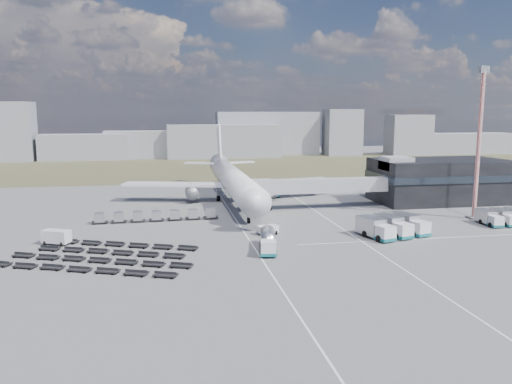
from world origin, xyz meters
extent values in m
plane|color=#565659|center=(0.00, 0.00, 0.00)|extent=(420.00, 420.00, 0.00)
cube|color=#454529|center=(0.00, 110.00, 0.01)|extent=(420.00, 90.00, 0.01)
cube|color=silver|center=(-2.00, 5.00, 0.01)|extent=(0.25, 110.00, 0.01)
cube|color=silver|center=(16.00, 5.00, 0.01)|extent=(0.25, 110.00, 0.01)
cube|color=silver|center=(25.00, -8.00, 0.01)|extent=(40.00, 0.25, 0.01)
cube|color=black|center=(48.00, 24.00, 5.00)|extent=(30.00, 16.00, 10.00)
cube|color=#262D38|center=(48.00, 24.00, 6.20)|extent=(30.40, 16.40, 1.60)
cube|color=#939399|center=(36.00, 22.00, 9.50)|extent=(6.00, 6.00, 3.00)
cube|color=#939399|center=(18.10, 20.50, 5.10)|extent=(29.80, 3.00, 3.00)
cube|color=#939399|center=(4.70, 20.00, 5.10)|extent=(4.00, 3.60, 3.40)
cylinder|color=slate|center=(6.20, 20.50, 2.55)|extent=(0.70, 0.70, 5.10)
cylinder|color=black|center=(6.20, 20.50, 0.45)|extent=(1.40, 0.90, 1.40)
cylinder|color=silver|center=(0.00, 30.00, 5.30)|extent=(5.60, 48.00, 5.60)
cone|color=silver|center=(0.00, 3.50, 5.30)|extent=(5.60, 5.00, 5.60)
cone|color=silver|center=(0.00, 58.00, 6.10)|extent=(5.60, 8.00, 5.60)
cube|color=black|center=(0.00, 5.50, 6.10)|extent=(2.20, 2.00, 0.80)
cube|color=silver|center=(-13.00, 35.00, 4.10)|extent=(25.59, 11.38, 0.50)
cube|color=silver|center=(13.00, 35.00, 4.10)|extent=(25.59, 11.38, 0.50)
cylinder|color=slate|center=(-9.50, 33.00, 2.40)|extent=(3.00, 5.00, 3.00)
cylinder|color=slate|center=(9.50, 33.00, 2.40)|extent=(3.00, 5.00, 3.00)
cube|color=silver|center=(-5.50, 60.00, 6.50)|extent=(9.49, 5.63, 0.35)
cube|color=silver|center=(5.50, 60.00, 6.50)|extent=(9.49, 5.63, 0.35)
cube|color=silver|center=(0.00, 61.00, 11.80)|extent=(0.50, 9.06, 11.45)
cylinder|color=slate|center=(0.00, 9.00, 1.25)|extent=(0.50, 0.50, 2.50)
cylinder|color=slate|center=(-3.20, 34.00, 1.25)|extent=(0.60, 0.60, 2.50)
cylinder|color=slate|center=(3.20, 34.00, 1.25)|extent=(0.60, 0.60, 2.50)
cylinder|color=black|center=(0.00, 9.00, 0.50)|extent=(0.50, 1.20, 1.20)
cube|color=gray|center=(-84.43, 146.75, 12.63)|extent=(27.06, 12.00, 25.27)
cube|color=gray|center=(-50.47, 147.60, 5.65)|extent=(37.86, 12.00, 11.30)
cube|color=gray|center=(-26.03, 150.29, 6.24)|extent=(32.84, 12.00, 12.48)
cube|color=gray|center=(11.16, 146.21, 7.61)|extent=(51.65, 12.00, 15.21)
cube|color=gray|center=(33.87, 157.73, 10.51)|extent=(49.77, 12.00, 21.01)
cube|color=gray|center=(69.57, 150.04, 11.12)|extent=(17.03, 12.00, 22.24)
cube|color=gray|center=(102.34, 146.22, 9.80)|extent=(20.61, 12.00, 19.61)
cube|color=gray|center=(134.36, 146.93, 5.21)|extent=(45.55, 12.00, 10.42)
cube|color=silver|center=(-0.81, -13.60, 1.36)|extent=(2.62, 2.62, 2.15)
cube|color=#12636A|center=(-0.81, -13.60, 0.51)|extent=(2.73, 2.73, 0.47)
cylinder|color=#B7B7BC|center=(0.03, -9.10, 1.78)|extent=(3.58, 7.32, 2.34)
cube|color=slate|center=(0.03, -9.10, 0.70)|extent=(3.49, 7.31, 0.33)
cylinder|color=black|center=(-0.22, -10.48, 0.47)|extent=(2.58, 1.46, 1.03)
cube|color=silver|center=(1.80, -0.32, 0.77)|extent=(3.86, 2.82, 1.54)
cube|color=silver|center=(-32.86, -0.87, 1.17)|extent=(4.83, 3.66, 2.34)
cube|color=silver|center=(11.07, 38.59, 1.60)|extent=(2.53, 6.05, 2.80)
cube|color=#12636A|center=(11.07, 38.59, 0.45)|extent=(2.63, 6.16, 0.45)
cube|color=silver|center=(19.79, -8.58, 1.44)|extent=(3.11, 3.03, 2.43)
cube|color=#12636A|center=(19.79, -8.58, 0.50)|extent=(3.24, 3.17, 0.50)
cube|color=#B7B7BC|center=(18.74, -4.85, 1.88)|extent=(3.93, 5.62, 2.88)
cube|color=silver|center=(23.41, -7.56, 1.44)|extent=(3.11, 3.03, 2.43)
cube|color=#12636A|center=(23.41, -7.56, 0.50)|extent=(3.24, 3.17, 0.50)
cube|color=#B7B7BC|center=(22.36, -3.83, 1.88)|extent=(3.93, 5.62, 2.88)
cube|color=silver|center=(27.03, -6.54, 1.44)|extent=(3.11, 3.03, 2.43)
cube|color=#12636A|center=(27.03, -6.54, 0.50)|extent=(3.24, 3.17, 0.50)
cube|color=#B7B7BC|center=(25.98, -2.82, 1.88)|extent=(3.93, 5.62, 2.88)
cube|color=silver|center=(44.07, -2.76, 1.17)|extent=(2.11, 2.02, 1.98)
cube|color=#12636A|center=(44.07, -2.76, 0.41)|extent=(2.20, 2.11, 0.41)
cube|color=#B7B7BC|center=(44.12, 0.39, 1.53)|extent=(2.23, 4.18, 2.34)
cube|color=silver|center=(47.13, -2.81, 1.17)|extent=(2.11, 2.02, 1.98)
cube|color=#12636A|center=(47.13, -2.81, 0.41)|extent=(2.20, 2.11, 0.41)
cube|color=#B7B7BC|center=(47.19, 0.34, 1.53)|extent=(2.23, 4.18, 2.34)
cube|color=black|center=(-27.94, 13.40, 0.33)|extent=(2.91, 1.85, 0.20)
cube|color=#B7B7BC|center=(-27.94, 13.40, 1.27)|extent=(1.81, 1.81, 1.65)
cube|color=black|center=(-24.43, 13.51, 0.33)|extent=(2.91, 1.85, 0.20)
cube|color=#B7B7BC|center=(-24.43, 13.51, 1.27)|extent=(1.81, 1.81, 1.65)
cube|color=black|center=(-20.91, 13.62, 0.33)|extent=(2.91, 1.85, 0.20)
cube|color=#B7B7BC|center=(-20.91, 13.62, 1.27)|extent=(1.81, 1.81, 1.65)
cube|color=black|center=(-17.39, 13.73, 0.33)|extent=(2.91, 1.85, 0.20)
cube|color=#B7B7BC|center=(-17.39, 13.73, 1.27)|extent=(1.81, 1.81, 1.65)
cube|color=black|center=(-13.87, 13.83, 0.33)|extent=(2.91, 1.85, 0.20)
cube|color=#B7B7BC|center=(-13.87, 13.83, 1.27)|extent=(1.81, 1.81, 1.65)
cube|color=black|center=(-10.35, 13.94, 0.33)|extent=(2.91, 1.85, 0.20)
cube|color=#B7B7BC|center=(-10.35, 13.94, 1.27)|extent=(1.81, 1.81, 1.65)
cube|color=black|center=(-6.83, 14.05, 0.33)|extent=(2.91, 1.85, 0.20)
cube|color=#B7B7BC|center=(-6.83, 14.05, 1.27)|extent=(1.81, 1.81, 1.65)
cube|color=black|center=(-26.95, -15.80, 0.36)|extent=(26.87, 11.89, 0.73)
cube|color=black|center=(-25.38, -11.85, 0.36)|extent=(26.87, 11.89, 0.73)
cube|color=black|center=(-23.81, -7.90, 0.36)|extent=(23.11, 10.39, 0.73)
cube|color=black|center=(-22.23, -3.96, 0.36)|extent=(23.11, 10.39, 0.73)
cylinder|color=red|center=(44.91, 5.29, 14.32)|extent=(0.80, 0.80, 28.63)
cube|color=slate|center=(44.91, 5.29, 28.98)|extent=(2.80, 1.69, 1.37)
cube|color=#565659|center=(44.91, 5.29, 0.17)|extent=(2.29, 2.29, 0.34)
camera|label=1|loc=(-15.13, -82.86, 21.01)|focal=35.00mm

